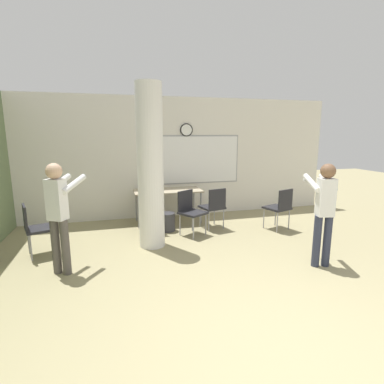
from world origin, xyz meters
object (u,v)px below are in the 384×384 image
at_px(chair_table_left, 151,207).
at_px(chair_table_front, 190,209).
at_px(chair_mid_room, 280,206).
at_px(person_watching_back, 59,210).
at_px(bottle_on_table, 153,186).
at_px(person_playing_side, 324,207).
at_px(chair_by_left_wall, 35,226).
at_px(folding_table, 168,192).
at_px(chair_table_right, 214,205).

relative_size(chair_table_left, chair_table_front, 1.00).
distance_m(chair_mid_room, person_watching_back, 4.16).
distance_m(bottle_on_table, chair_table_left, 0.83).
bearing_deg(person_playing_side, bottle_on_table, 125.11).
xyz_separation_m(bottle_on_table, chair_by_left_wall, (-2.12, -1.48, -0.31)).
relative_size(chair_table_left, person_watching_back, 0.55).
distance_m(chair_table_front, chair_by_left_wall, 2.71).
height_order(folding_table, person_playing_side, person_playing_side).
distance_m(folding_table, chair_table_front, 0.99).
bearing_deg(person_playing_side, chair_by_left_wall, 160.33).
xyz_separation_m(chair_table_left, person_playing_side, (2.27, -2.24, 0.40)).
xyz_separation_m(bottle_on_table, person_playing_side, (2.10, -2.99, 0.09)).
bearing_deg(chair_by_left_wall, chair_table_right, 10.33).
height_order(chair_table_front, person_playing_side, person_playing_side).
xyz_separation_m(chair_table_right, person_watching_back, (-2.75, -1.35, 0.42)).
bearing_deg(chair_table_front, person_playing_side, -50.84).
bearing_deg(folding_table, chair_by_left_wall, -151.47).
distance_m(chair_table_front, person_playing_side, 2.47).
xyz_separation_m(person_watching_back, person_playing_side, (3.72, -0.75, -0.02)).
bearing_deg(folding_table, chair_table_left, -128.53).
bearing_deg(person_watching_back, chair_table_front, 27.55).
height_order(bottle_on_table, chair_table_left, bottle_on_table).
bearing_deg(person_watching_back, chair_table_right, 26.20).
xyz_separation_m(chair_table_right, person_playing_side, (0.98, -2.10, 0.40)).
xyz_separation_m(chair_mid_room, person_playing_side, (-0.31, -1.68, 0.40)).
bearing_deg(bottle_on_table, chair_table_front, -62.87).
xyz_separation_m(folding_table, chair_table_left, (-0.46, -0.58, -0.17)).
distance_m(folding_table, chair_table_left, 0.76).
relative_size(folding_table, bottle_on_table, 6.68).
bearing_deg(bottle_on_table, person_watching_back, -125.85).
height_order(chair_table_front, chair_by_left_wall, same).
bearing_deg(person_watching_back, person_playing_side, -11.35).
bearing_deg(chair_mid_room, chair_by_left_wall, -177.83).
relative_size(bottle_on_table, chair_table_right, 0.25).
bearing_deg(chair_table_right, chair_by_left_wall, -169.67).
distance_m(chair_table_left, person_playing_side, 3.21).
relative_size(folding_table, chair_table_left, 1.70).
relative_size(folding_table, person_playing_side, 0.96).
bearing_deg(chair_table_left, chair_by_left_wall, -159.45).
height_order(chair_table_right, person_watching_back, person_watching_back).
distance_m(bottle_on_table, chair_mid_room, 2.76).
distance_m(chair_table_right, person_playing_side, 2.35).
distance_m(chair_table_left, chair_table_front, 0.81).
bearing_deg(chair_mid_room, bottle_on_table, 151.51).
xyz_separation_m(chair_table_right, chair_table_left, (-1.29, 0.14, 0.00)).
bearing_deg(chair_table_right, bottle_on_table, 141.61).
relative_size(chair_table_right, chair_mid_room, 1.00).
bearing_deg(folding_table, person_watching_back, -132.76).
height_order(chair_table_front, person_watching_back, person_watching_back).
bearing_deg(bottle_on_table, person_playing_side, -54.89).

